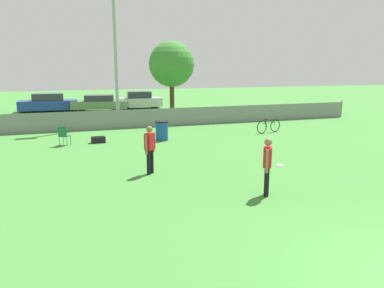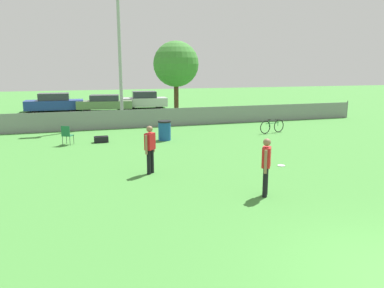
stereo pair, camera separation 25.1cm
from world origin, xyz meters
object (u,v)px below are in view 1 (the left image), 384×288
at_px(parked_car_olive, 100,103).
at_px(bicycle_sideline, 269,126).
at_px(player_thrower_red, 150,147).
at_px(gear_bag_sideline, 98,140).
at_px(player_defender_red, 267,163).
at_px(folding_chair_sideline, 64,134).
at_px(frisbee_disc, 280,165).
at_px(parked_car_blue, 49,103).
at_px(trash_bin, 162,131).
at_px(light_pole, 114,27).
at_px(parked_car_silver, 139,100).
at_px(tree_near_pole, 172,64).

bearing_deg(parked_car_olive, bicycle_sideline, -52.23).
height_order(player_thrower_red, gear_bag_sideline, player_thrower_red).
height_order(player_defender_red, folding_chair_sideline, player_defender_red).
relative_size(frisbee_disc, parked_car_blue, 0.06).
bearing_deg(bicycle_sideline, frisbee_disc, -130.50).
bearing_deg(folding_chair_sideline, bicycle_sideline, -152.22).
bearing_deg(gear_bag_sideline, trash_bin, -7.64).
relative_size(light_pole, player_thrower_red, 6.33).
relative_size(light_pole, bicycle_sideline, 6.14).
distance_m(gear_bag_sideline, parked_car_olive, 13.96).
relative_size(folding_chair_sideline, gear_bag_sideline, 1.38).
relative_size(parked_car_blue, parked_car_olive, 0.99).
xyz_separation_m(player_defender_red, folding_chair_sideline, (-5.17, 9.14, -0.41)).
height_order(trash_bin, gear_bag_sideline, trash_bin).
height_order(player_thrower_red, frisbee_disc, player_thrower_red).
distance_m(folding_chair_sideline, parked_car_olive, 14.34).
bearing_deg(parked_car_blue, folding_chair_sideline, -84.28).
distance_m(light_pole, parked_car_olive, 9.91).
xyz_separation_m(light_pole, player_defender_red, (1.86, -14.77, -5.00)).
relative_size(folding_chair_sideline, parked_car_silver, 0.22).
bearing_deg(parked_car_blue, bicycle_sideline, -50.05).
height_order(frisbee_disc, trash_bin, trash_bin).
height_order(player_thrower_red, parked_car_blue, player_thrower_red).
distance_m(player_defender_red, folding_chair_sideline, 10.52).
xyz_separation_m(light_pole, tree_near_pole, (3.97, 1.49, -2.17)).
xyz_separation_m(folding_chair_sideline, parked_car_blue, (-0.92, 14.91, 0.19)).
bearing_deg(parked_car_olive, gear_bag_sideline, -86.91).
height_order(trash_bin, parked_car_silver, parked_car_silver).
distance_m(player_thrower_red, parked_car_silver, 21.21).
xyz_separation_m(player_defender_red, trash_bin, (-0.61, 8.88, -0.44)).
xyz_separation_m(light_pole, parked_car_silver, (3.25, 9.30, -5.21)).
distance_m(frisbee_disc, trash_bin, 6.80).
height_order(tree_near_pole, frisbee_disc, tree_near_pole).
bearing_deg(parked_car_silver, folding_chair_sideline, -108.42).
distance_m(tree_near_pole, gear_bag_sideline, 9.72).
bearing_deg(parked_car_olive, light_pole, -78.93).
relative_size(trash_bin, parked_car_silver, 0.24).
height_order(light_pole, frisbee_disc, light_pole).
relative_size(parked_car_blue, parked_car_silver, 1.14).
height_order(bicycle_sideline, gear_bag_sideline, bicycle_sideline).
relative_size(frisbee_disc, parked_car_olive, 0.06).
distance_m(player_defender_red, parked_car_silver, 24.11).
relative_size(gear_bag_sideline, parked_car_silver, 0.16).
bearing_deg(gear_bag_sideline, light_pole, 72.05).
relative_size(light_pole, parked_car_olive, 2.19).
height_order(trash_bin, parked_car_olive, parked_car_olive).
xyz_separation_m(folding_chair_sideline, gear_bag_sideline, (1.54, 0.14, -0.37)).
relative_size(tree_near_pole, parked_car_blue, 1.15).
height_order(folding_chair_sideline, parked_car_silver, parked_car_silver).
distance_m(frisbee_disc, parked_car_blue, 22.91).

